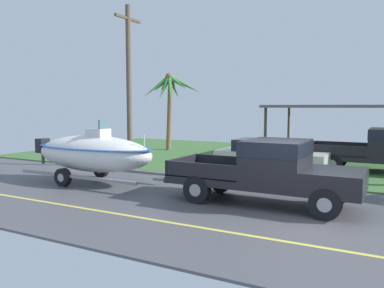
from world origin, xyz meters
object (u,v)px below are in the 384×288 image
at_px(boat_on_trailer, 93,153).
at_px(pickup_truck_towing, 275,169).
at_px(carport_awning, 336,108).
at_px(utility_pole, 129,84).
at_px(palm_tree_near_right, 170,91).
at_px(parked_sedan_near, 270,156).

bearing_deg(boat_on_trailer, pickup_truck_towing, 0.00).
xyz_separation_m(pickup_truck_towing, carport_awning, (0.05, 10.65, 1.72)).
bearing_deg(utility_pole, boat_on_trailer, -72.25).
relative_size(pickup_truck_towing, carport_awning, 0.87).
bearing_deg(palm_tree_near_right, parked_sedan_near, -31.46).
bearing_deg(pickup_truck_towing, boat_on_trailer, -180.00).
relative_size(boat_on_trailer, utility_pole, 0.86).
distance_m(boat_on_trailer, parked_sedan_near, 7.46).
distance_m(pickup_truck_towing, palm_tree_near_right, 14.72).
height_order(parked_sedan_near, palm_tree_near_right, palm_tree_near_right).
height_order(pickup_truck_towing, utility_pole, utility_pole).
bearing_deg(pickup_truck_towing, carport_awning, 89.72).
xyz_separation_m(boat_on_trailer, parked_sedan_near, (4.97, 5.56, -0.43)).
distance_m(pickup_truck_towing, carport_awning, 10.79).
height_order(pickup_truck_towing, boat_on_trailer, boat_on_trailer).
bearing_deg(carport_awning, pickup_truck_towing, -90.28).
distance_m(boat_on_trailer, carport_awning, 12.77).
relative_size(pickup_truck_towing, boat_on_trailer, 0.89).
bearing_deg(utility_pole, carport_awning, 40.39).
bearing_deg(carport_awning, palm_tree_near_right, -179.19).
bearing_deg(boat_on_trailer, palm_tree_near_right, 106.57).
height_order(pickup_truck_towing, palm_tree_near_right, palm_tree_near_right).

